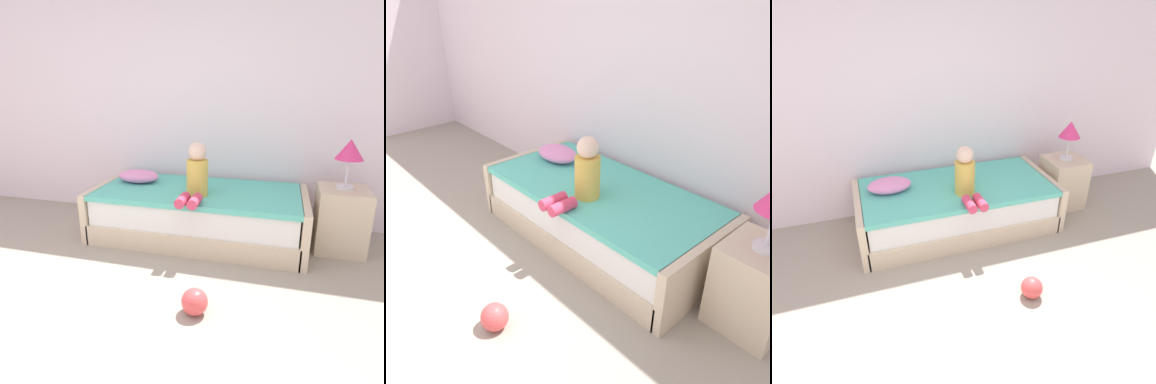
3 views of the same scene
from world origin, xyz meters
TOP-DOWN VIEW (x-y plane):
  - wall_rear at (0.00, 2.60)m, footprint 7.20×0.10m
  - bed at (0.34, 2.00)m, footprint 2.11×1.00m
  - nightstand at (1.69, 2.05)m, footprint 0.44×0.44m
  - table_lamp at (1.69, 2.05)m, footprint 0.24×0.24m
  - child_figure at (0.37, 1.77)m, footprint 0.20×0.51m
  - pillow at (-0.34, 2.10)m, footprint 0.44×0.30m
  - toy_ball at (0.62, 0.77)m, footprint 0.18×0.18m

SIDE VIEW (x-z plane):
  - toy_ball at x=0.62m, z-range 0.00..0.18m
  - bed at x=0.34m, z-range 0.00..0.50m
  - nightstand at x=1.69m, z-range 0.00..0.60m
  - pillow at x=-0.34m, z-range 0.50..0.63m
  - child_figure at x=0.37m, z-range 0.45..0.96m
  - table_lamp at x=1.69m, z-range 0.71..1.16m
  - wall_rear at x=0.00m, z-range 0.00..2.90m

